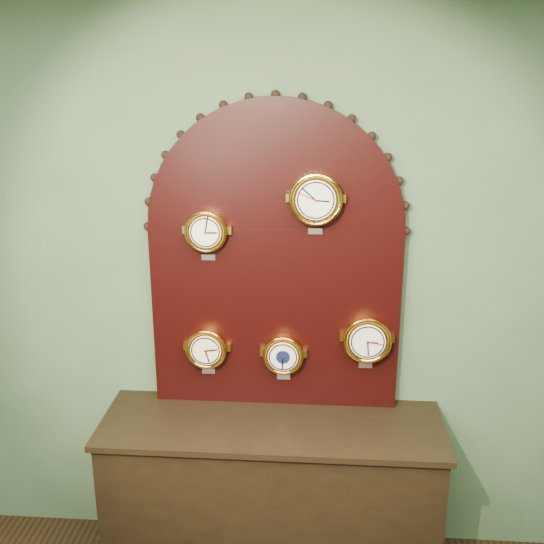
# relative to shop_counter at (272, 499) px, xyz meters

# --- Properties ---
(wall_back) EXTENTS (4.00, 0.00, 4.00)m
(wall_back) POSITION_rel_shop_counter_xyz_m (0.00, 0.27, 1.00)
(wall_back) COLOR #456142
(wall_back) RESTS_ON ground
(shop_counter) EXTENTS (1.60, 0.50, 0.80)m
(shop_counter) POSITION_rel_shop_counter_xyz_m (0.00, 0.00, 0.00)
(shop_counter) COLOR black
(shop_counter) RESTS_ON ground_plane
(display_board) EXTENTS (1.26, 0.06, 1.53)m
(display_board) POSITION_rel_shop_counter_xyz_m (0.00, 0.22, 1.23)
(display_board) COLOR black
(display_board) RESTS_ON shop_counter
(roman_clock) EXTENTS (0.20, 0.08, 0.25)m
(roman_clock) POSITION_rel_shop_counter_xyz_m (-0.31, 0.15, 1.33)
(roman_clock) COLOR orange
(roman_clock) RESTS_ON display_board
(arabic_clock) EXTENTS (0.24, 0.08, 0.29)m
(arabic_clock) POSITION_rel_shop_counter_xyz_m (0.19, 0.15, 1.49)
(arabic_clock) COLOR orange
(arabic_clock) RESTS_ON display_board
(hygrometer) EXTENTS (0.20, 0.08, 0.25)m
(hygrometer) POSITION_rel_shop_counter_xyz_m (-0.33, 0.15, 0.74)
(hygrometer) COLOR orange
(hygrometer) RESTS_ON display_board
(barometer) EXTENTS (0.20, 0.08, 0.25)m
(barometer) POSITION_rel_shop_counter_xyz_m (0.05, 0.15, 0.72)
(barometer) COLOR orange
(barometer) RESTS_ON display_board
(tide_clock) EXTENTS (0.23, 0.08, 0.28)m
(tide_clock) POSITION_rel_shop_counter_xyz_m (0.45, 0.15, 0.81)
(tide_clock) COLOR orange
(tide_clock) RESTS_ON display_board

